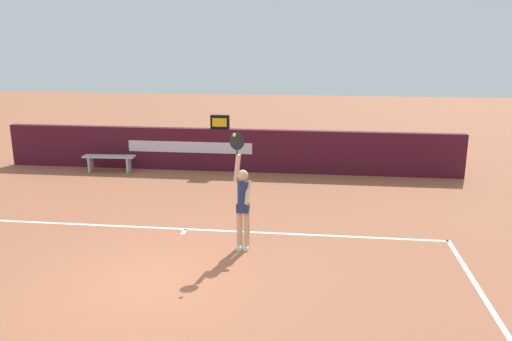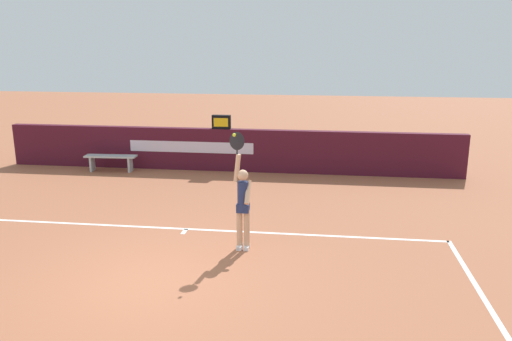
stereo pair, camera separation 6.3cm
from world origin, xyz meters
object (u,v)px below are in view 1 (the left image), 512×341
tennis_player (243,202)px  tennis_ball (234,135)px  courtside_bench_near (109,159)px  speed_display (220,122)px

tennis_player → tennis_ball: (-0.12, -0.18, 1.32)m
tennis_ball → courtside_bench_near: 7.58m
tennis_player → tennis_ball: bearing=-123.1°
tennis_player → tennis_ball: size_ratio=35.59×
tennis_ball → courtside_bench_near: size_ratio=0.04×
speed_display → tennis_player: 6.18m
speed_display → courtside_bench_near: (-3.34, -0.57, -1.13)m
speed_display → tennis_player: tennis_player is taller
speed_display → tennis_player: size_ratio=0.25×
tennis_ball → courtside_bench_near: (-4.81, 5.55, -1.88)m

